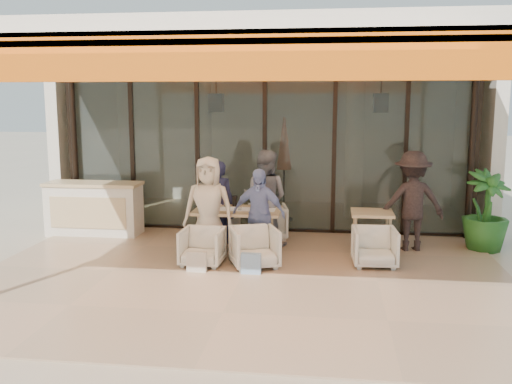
% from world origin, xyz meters
% --- Properties ---
extents(ground, '(70.00, 70.00, 0.00)m').
position_xyz_m(ground, '(0.00, 0.00, 0.00)').
color(ground, '#C6B293').
rests_on(ground, ground).
extents(terrace_floor, '(8.00, 6.00, 0.01)m').
position_xyz_m(terrace_floor, '(0.00, 0.00, 0.01)').
color(terrace_floor, tan).
rests_on(terrace_floor, ground).
extents(terrace_structure, '(8.00, 6.00, 3.40)m').
position_xyz_m(terrace_structure, '(0.00, -0.26, 3.25)').
color(terrace_structure, silver).
rests_on(terrace_structure, ground).
extents(glass_storefront, '(8.08, 0.10, 3.20)m').
position_xyz_m(glass_storefront, '(0.00, 3.00, 1.60)').
color(glass_storefront, '#9EADA3').
rests_on(glass_storefront, ground).
extents(interior_block, '(9.05, 3.62, 3.52)m').
position_xyz_m(interior_block, '(0.01, 5.31, 2.23)').
color(interior_block, silver).
rests_on(interior_block, ground).
extents(host_counter, '(1.85, 0.65, 1.04)m').
position_xyz_m(host_counter, '(-3.27, 2.30, 0.53)').
color(host_counter, silver).
rests_on(host_counter, ground).
extents(dining_table, '(1.50, 0.90, 0.93)m').
position_xyz_m(dining_table, '(-0.30, 1.48, 0.69)').
color(dining_table, '#D6BE82').
rests_on(dining_table, ground).
extents(chair_far_left, '(0.69, 0.66, 0.59)m').
position_xyz_m(chair_far_left, '(-0.71, 2.42, 0.30)').
color(chair_far_left, white).
rests_on(chair_far_left, ground).
extents(chair_far_right, '(0.82, 0.78, 0.73)m').
position_xyz_m(chair_far_right, '(0.13, 2.42, 0.36)').
color(chair_far_right, white).
rests_on(chair_far_right, ground).
extents(chair_near_left, '(0.68, 0.64, 0.67)m').
position_xyz_m(chair_near_left, '(-0.71, 0.52, 0.34)').
color(chair_near_left, white).
rests_on(chair_near_left, ground).
extents(chair_near_right, '(0.89, 0.86, 0.72)m').
position_xyz_m(chair_near_right, '(0.13, 0.52, 0.36)').
color(chair_near_right, white).
rests_on(chair_near_right, ground).
extents(diner_navy, '(0.59, 0.41, 1.54)m').
position_xyz_m(diner_navy, '(-0.71, 1.92, 0.77)').
color(diner_navy, '#181B35').
rests_on(diner_navy, ground).
extents(diner_grey, '(0.98, 0.84, 1.75)m').
position_xyz_m(diner_grey, '(0.13, 1.92, 0.87)').
color(diner_grey, slate).
rests_on(diner_grey, ground).
extents(diner_cream, '(0.84, 0.56, 1.70)m').
position_xyz_m(diner_cream, '(-0.71, 1.02, 0.85)').
color(diner_cream, beige).
rests_on(diner_cream, ground).
extents(diner_periwinkle, '(0.94, 0.51, 1.52)m').
position_xyz_m(diner_periwinkle, '(0.13, 1.02, 0.76)').
color(diner_periwinkle, '#7686C4').
rests_on(diner_periwinkle, ground).
extents(tote_bag_cream, '(0.30, 0.10, 0.34)m').
position_xyz_m(tote_bag_cream, '(-0.71, 0.12, 0.17)').
color(tote_bag_cream, silver).
rests_on(tote_bag_cream, ground).
extents(tote_bag_blue, '(0.30, 0.10, 0.34)m').
position_xyz_m(tote_bag_blue, '(0.13, 0.12, 0.17)').
color(tote_bag_blue, '#99BFD8').
rests_on(tote_bag_blue, ground).
extents(side_table, '(0.70, 0.70, 0.74)m').
position_xyz_m(side_table, '(2.00, 1.57, 0.64)').
color(side_table, '#D6BE82').
rests_on(side_table, ground).
extents(side_chair, '(0.71, 0.67, 0.69)m').
position_xyz_m(side_chair, '(2.00, 0.82, 0.35)').
color(side_chair, white).
rests_on(side_chair, ground).
extents(standing_woman, '(1.21, 0.80, 1.76)m').
position_xyz_m(standing_woman, '(2.70, 1.89, 0.88)').
color(standing_woman, black).
rests_on(standing_woman, ground).
extents(potted_palm, '(1.07, 1.07, 1.42)m').
position_xyz_m(potted_palm, '(3.99, 2.09, 0.71)').
color(potted_palm, '#1E5919').
rests_on(potted_palm, ground).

